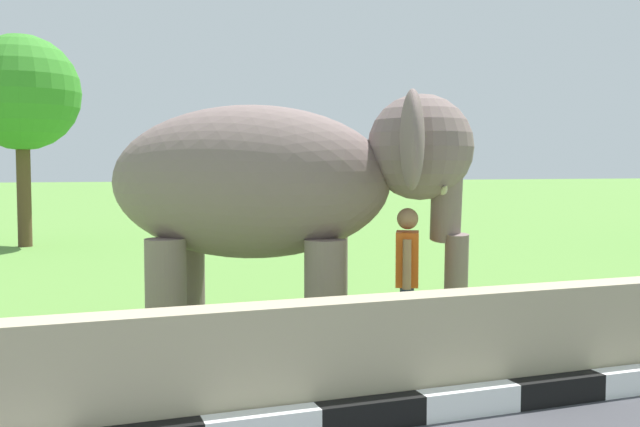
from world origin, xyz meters
name	(u,v)px	position (x,y,z in m)	size (l,w,h in m)	color
barrier_parapet	(367,357)	(2.00, 4.17, 0.50)	(28.00, 0.36, 1.00)	tan
elephant	(283,186)	(1.95, 6.36, 1.88)	(4.04, 3.21, 2.89)	slate
person_handler	(407,275)	(3.12, 5.64, 0.93)	(0.40, 0.59, 1.66)	navy
tree_distant	(21,94)	(-1.21, 19.30, 4.02)	(3.03, 3.03, 5.57)	brown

